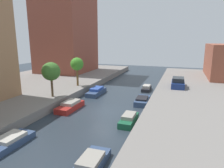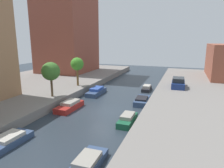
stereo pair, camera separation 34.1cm
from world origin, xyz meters
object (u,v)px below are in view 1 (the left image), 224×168
Objects in this scene: moored_boat_right_2 at (129,119)px; moored_boat_right_4 at (147,88)px; moored_boat_right_3 at (142,100)px; parked_car at (178,83)px; street_tree_2 at (51,72)px; moored_boat_left_4 at (96,92)px; street_tree_3 at (77,64)px; moored_boat_left_3 at (70,106)px; apartment_tower_far at (66,21)px; moored_boat_left_2 at (10,141)px; moored_boat_right_1 at (91,163)px.

moored_boat_right_4 is (-0.56, 13.48, -0.03)m from moored_boat_right_2.
parked_car is at bearing 58.22° from moored_boat_right_3.
street_tree_2 is 0.96× the size of moored_boat_left_4.
moored_boat_left_3 is at bearing -67.68° from street_tree_3.
moored_boat_left_3 is at bearing 167.83° from moored_boat_right_2.
moored_boat_right_2 is at bearing -107.45° from parked_car.
street_tree_2 is at bearing -132.67° from moored_boat_right_4.
apartment_tower_far is at bearing 132.53° from moored_boat_right_2.
street_tree_2 is at bearing -144.22° from parked_car.
moored_boat_right_1 is (7.05, -0.44, -0.03)m from moored_boat_left_2.
moored_boat_left_4 is at bearing 88.11° from moored_boat_left_3.
moored_boat_right_4 reaches higher than moored_boat_right_3.
parked_car is 4.89m from moored_boat_right_4.
moored_boat_left_3 is at bearing 127.18° from moored_boat_right_1.
street_tree_3 is 19.84m from moored_boat_right_1.
moored_boat_left_2 is at bearing -137.03° from moored_boat_right_2.
apartment_tower_far is 33.33m from moored_boat_left_2.
street_tree_3 reaches higher than moored_boat_right_2.
street_tree_3 is 1.11× the size of moored_boat_right_3.
street_tree_3 is at bearing 172.52° from moored_boat_left_4.
moored_boat_left_3 reaches higher than moored_boat_right_2.
parked_car is 1.37× the size of moored_boat_right_4.
moored_boat_right_3 is at bearing -37.02° from apartment_tower_far.
parked_car is 13.94m from moored_boat_right_2.
parked_car is at bearing 15.56° from street_tree_3.
moored_boat_left_4 is (12.66, -12.96, -11.48)m from apartment_tower_far.
parked_car reaches higher than moored_boat_right_1.
parked_car is 1.16× the size of moored_boat_left_2.
street_tree_3 is 0.99× the size of parked_car.
street_tree_2 is at bearing 165.94° from moored_boat_right_2.
moored_boat_right_4 is at bearing 95.19° from moored_boat_right_3.
moored_boat_left_3 is at bearing -120.15° from moored_boat_right_4.
moored_boat_right_4 is at bearing 35.59° from moored_boat_left_4.
street_tree_3 is at bearing 121.00° from moored_boat_right_1.
moored_boat_right_4 is (7.03, 20.56, 0.04)m from moored_boat_left_2.
moored_boat_right_4 is (9.99, 4.33, -3.92)m from street_tree_3.
moored_boat_right_2 is at bearing -14.06° from street_tree_2.
moored_boat_right_4 is (6.66, 4.77, -0.06)m from moored_boat_left_4.
moored_boat_left_2 is (12.29, -28.74, -11.58)m from apartment_tower_far.
apartment_tower_far is 6.07× the size of moored_boat_right_1.
street_tree_3 is at bearing -164.44° from parked_car.
moored_boat_right_3 reaches higher than moored_boat_right_1.
moored_boat_left_4 is 8.19m from moored_boat_right_4.
moored_boat_right_1 is 1.13× the size of moored_boat_right_4.
moored_boat_left_4 reaches higher than moored_boat_right_4.
parked_car is 12.31m from moored_boat_left_4.
apartment_tower_far reaches higher than moored_boat_left_2.
moored_boat_right_1 is at bearing -59.00° from street_tree_3.
apartment_tower_far is 36.88m from moored_boat_right_1.
moored_boat_right_2 is at bearing -87.63° from moored_boat_right_4.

